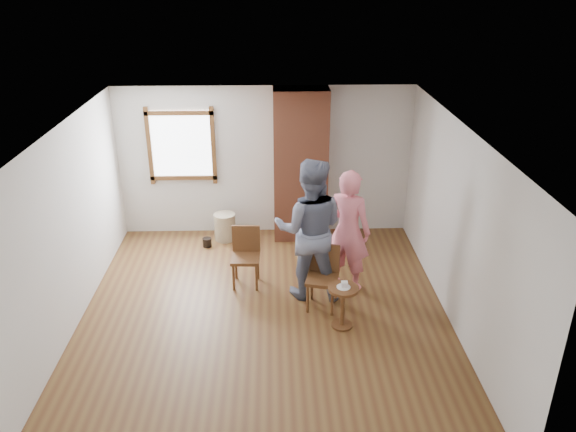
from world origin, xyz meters
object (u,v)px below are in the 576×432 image
at_px(person_pink, 348,231).
at_px(dining_chair_left, 246,253).
at_px(side_table, 343,300).
at_px(stoneware_crock, 225,227).
at_px(dining_chair_right, 323,273).
at_px(man, 310,229).

bearing_deg(person_pink, dining_chair_left, 21.33).
bearing_deg(side_table, stoneware_crock, 123.37).
relative_size(stoneware_crock, person_pink, 0.26).
xyz_separation_m(dining_chair_right, side_table, (0.22, -0.53, -0.10)).
relative_size(side_table, person_pink, 0.33).
bearing_deg(dining_chair_right, dining_chair_left, 163.36).
height_order(dining_chair_right, person_pink, person_pink).
height_order(dining_chair_left, dining_chair_right, dining_chair_right).
bearing_deg(man, dining_chair_right, 126.65).
distance_m(dining_chair_right, side_table, 0.58).
relative_size(dining_chair_left, side_table, 1.48).
xyz_separation_m(stoneware_crock, person_pink, (1.90, -1.63, 0.68)).
relative_size(stoneware_crock, man, 0.23).
distance_m(dining_chair_left, side_table, 1.76).
bearing_deg(side_table, person_pink, 80.42).
distance_m(side_table, man, 1.11).
relative_size(dining_chair_right, man, 0.43).
height_order(stoneware_crock, dining_chair_right, dining_chair_right).
distance_m(stoneware_crock, person_pink, 2.60).
distance_m(dining_chair_left, man, 1.11).
bearing_deg(dining_chair_left, man, -17.66).
bearing_deg(dining_chair_left, side_table, -39.20).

